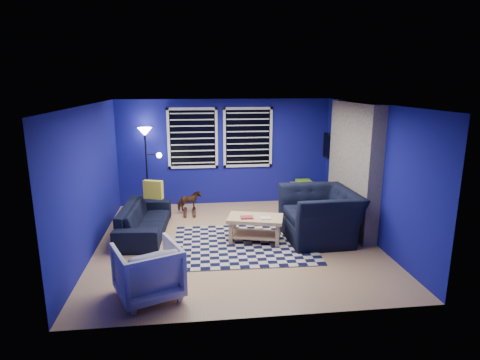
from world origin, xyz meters
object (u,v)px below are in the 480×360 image
Objects in this scene: tv at (331,147)px; armchair_big at (320,215)px; armchair_bent at (148,271)px; coffee_table at (255,224)px; cabinet at (303,193)px; rocking_horse at (189,201)px; floor_lamp at (146,143)px; sofa at (145,220)px.

tv is 0.70× the size of armchair_big.
armchair_bent is (-2.97, -1.79, -0.09)m from armchair_big.
tv is 3.11m from coffee_table.
cabinet is at bearing 56.01° from coffee_table.
floor_lamp is (-0.93, 0.52, 1.25)m from rocking_horse.
floor_lamp is at bearing -107.27° from armchair_bent.
armchair_big is 3.47m from armchair_bent.
tv is 5.52m from armchair_bent.
floor_lamp is (-0.39, 4.06, 1.17)m from armchair_bent.
rocking_horse is 0.28× the size of floor_lamp.
tv is at bearing -67.30° from sofa.
floor_lamp is at bearing -126.58° from armchair_big.
coffee_table is at bearing -169.14° from rocking_horse.
armchair_big is at bearing -34.15° from floor_lamp.
armchair_bent is 1.59× the size of rocking_horse.
rocking_horse is 0.47× the size of coffee_table.
rocking_horse is at bearing -166.06° from cabinet.
tv is 1.20× the size of armchair_bent.
coffee_table is (-2.10, -2.04, -1.06)m from tv.
rocking_horse is (-3.31, -0.27, -1.11)m from tv.
tv reaches higher than armchair_bent.
armchair_big is 2.35× the size of cabinet.
armchair_big is at bearing -96.68° from sofa.
tv is 4.25m from floor_lamp.
armchair_bent is at bearing -168.80° from sofa.
tv is 1.64× the size of cabinet.
tv is at bearing -3.33° from floor_lamp.
armchair_bent is at bearing 147.69° from rocking_horse.
floor_lamp reaches higher than armchair_bent.
sofa is at bearing 163.40° from coffee_table.
armchair_bent is 4.25m from floor_lamp.
sofa is 2.42× the size of armchair_bent.
cabinet is at bearing 156.66° from tv.
armchair_big reaches higher than cabinet.
armchair_bent is (-3.85, -3.82, -1.02)m from tv.
armchair_big is at bearing 0.23° from coffee_table.
coffee_table is at bearing -135.91° from tv.
floor_lamp is at bearing 37.12° from rocking_horse.
armchair_big is (3.28, -0.61, 0.17)m from sofa.
armchair_big is 1.29× the size of coffee_table.
cabinet is (-0.56, 0.24, -1.14)m from tv.
armchair_big reaches higher than coffee_table.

